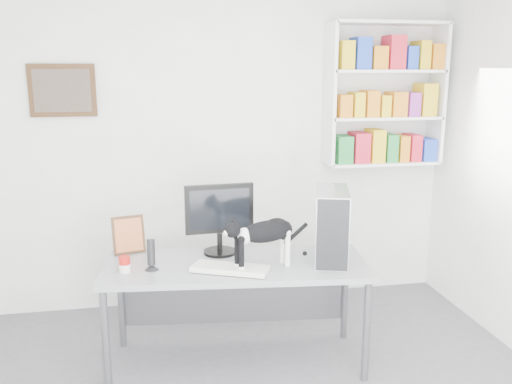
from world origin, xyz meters
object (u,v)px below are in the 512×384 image
Objects in this scene: pc_tower at (331,225)px; cat at (265,244)px; bookshelf at (385,95)px; desk at (237,313)px; monitor at (219,218)px; soup_can at (125,264)px; keyboard at (230,268)px; speaker at (151,254)px; leaning_print at (128,234)px.

pc_tower is 0.51m from cat.
bookshelf reaches higher than desk.
desk is at bearing -72.79° from monitor.
soup_can is (-0.75, -0.03, 0.43)m from desk.
pc_tower is at bearing 3.43° from desk.
bookshelf is at bearing 68.54° from pc_tower.
speaker is (-0.51, 0.12, 0.09)m from keyboard.
cat is at bearing -57.95° from monitor.
monitor is 4.83× the size of soup_can.
soup_can reaches higher than desk.
cat is at bearing -6.78° from speaker.
monitor is 1.04× the size of keyboard.
speaker is 0.39× the size of cat.
cat is (-1.29, -1.12, -0.92)m from bookshelf.
keyboard is 0.28m from cat.
cat is at bearing -6.24° from soup_can.
cat is (-0.50, -0.10, -0.08)m from pc_tower.
bookshelf reaches higher than soup_can.
monitor is at bearing 178.02° from pc_tower.
cat is (0.92, -0.10, 0.12)m from soup_can.
bookshelf is 2.30m from desk.
keyboard is at bearing -143.48° from bookshelf.
desk is 0.97m from leaning_print.
monitor is 0.80m from pc_tower.
keyboard is (0.03, -0.37, -0.24)m from monitor.
speaker is at bearing -80.05° from leaning_print.
cat reaches higher than keyboard.
bookshelf is 2.49× the size of pc_tower.
keyboard is at bearing -154.38° from pc_tower.
desk is 0.68m from monitor.
keyboard is at bearing -49.79° from leaning_print.
monitor reaches higher than keyboard.
leaning_print reaches higher than desk.
bookshelf reaches higher than speaker.
desk is (-1.47, -0.98, -1.47)m from bookshelf.
soup_can is 0.94m from cat.
leaning_print is at bearing 88.16° from soup_can.
cat reaches higher than speaker.
soup_can is at bearing -165.49° from keyboard.
bookshelf is at bearing 22.24° from monitor.
bookshelf reaches higher than pc_tower.
keyboard is at bearing -11.81° from speaker.
bookshelf is 2.21× the size of cat.
pc_tower is (0.76, -0.26, -0.01)m from monitor.
desk is 3.64× the size of pc_tower.
leaning_print is (-1.41, 0.39, -0.11)m from pc_tower.
soup_can is 0.19× the size of cat.
bookshelf reaches higher than keyboard.
keyboard reaches higher than desk.
leaning_print is (-0.68, 0.51, 0.12)m from keyboard.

